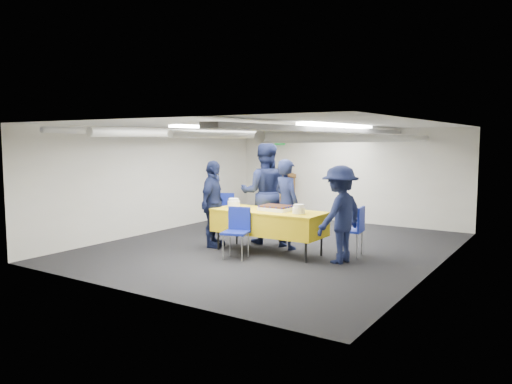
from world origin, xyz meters
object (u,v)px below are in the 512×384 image
sailor_d (340,214)px  serving_table (269,222)px  chair_right (355,226)px  sailor_a (286,204)px  sheet_cake (276,208)px  podium (281,195)px  sailor_b (265,193)px  chair_left (224,209)px  sailor_c (213,204)px  chair_near (237,227)px

sailor_d → serving_table: bearing=-77.9°
chair_right → sailor_a: size_ratio=0.52×
sheet_cake → podium: podium is taller
serving_table → podium: bearing=116.9°
sailor_a → sailor_d: bearing=-178.4°
podium → sailor_b: size_ratio=0.63×
sheet_cake → serving_table: bearing=-153.1°
chair_left → sailor_a: (1.89, -0.59, 0.31)m
sailor_a → sailor_c: size_ratio=1.02×
chair_near → chair_right: (1.66, 1.20, 0.00)m
serving_table → chair_right: size_ratio=2.37×
sailor_c → podium: bearing=-8.5°
chair_right → sailor_d: sailor_d is taller
chair_right → serving_table: bearing=-156.9°
sheet_cake → podium: 3.96m
chair_right → sailor_a: (-1.31, -0.10, 0.31)m
sailor_a → chair_near: bearing=94.3°
sailor_d → chair_right: bearing=-172.9°
sailor_d → sheet_cake: bearing=-80.5°
chair_right → sailor_c: 2.67m
sailor_b → sailor_c: bearing=24.8°
sailor_b → sheet_cake: bearing=104.6°
chair_near → sailor_b: sailor_b is taller
serving_table → sailor_d: bearing=1.2°
chair_right → sailor_b: (-1.94, 0.12, 0.46)m
sailor_c → serving_table: bearing=-100.8°
chair_near → sailor_d: 1.76m
podium → chair_right: (3.19, -2.93, -0.08)m
sheet_cake → chair_right: 1.42m
sailor_a → sailor_c: bearing=49.5°
chair_near → sailor_b: size_ratio=0.44×
podium → sailor_b: (1.25, -2.81, 0.37)m
serving_table → chair_left: (-1.80, 1.08, -0.03)m
chair_right → sailor_d: bearing=-93.9°
sheet_cake → sailor_b: bearing=134.9°
chair_near → sailor_c: sailor_c is taller
sheet_cake → chair_right: bearing=22.7°
serving_table → chair_right: bearing=23.1°
podium → sailor_c: sailor_c is taller
sailor_d → chair_left: bearing=-97.5°
chair_left → sailor_a: sailor_a is taller
podium → sailor_b: 3.10m
chair_near → sailor_d: size_ratio=0.54×
chair_right → sailor_a: sailor_a is taller
serving_table → sailor_b: sailor_b is taller
chair_left → sailor_a: size_ratio=0.52×
serving_table → sheet_cake: 0.29m
sailor_a → sailor_b: 0.68m
chair_left → sailor_b: (1.27, -0.36, 0.46)m
sailor_d → podium: bearing=-127.0°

